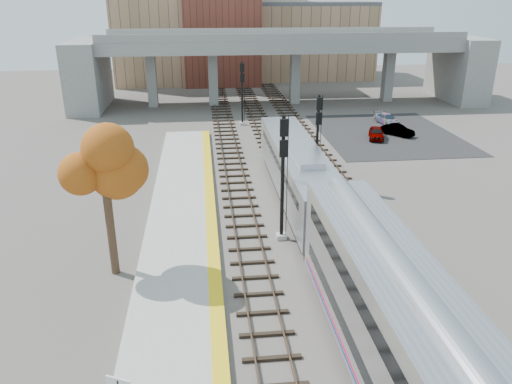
{
  "coord_description": "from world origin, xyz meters",
  "views": [
    {
      "loc": [
        -5.67,
        -22.12,
        14.2
      ],
      "look_at": [
        -2.49,
        6.74,
        2.5
      ],
      "focal_mm": 35.0,
      "sensor_mm": 36.0,
      "label": 1
    }
  ],
  "objects_px": {
    "signal_mast_far": "(242,95)",
    "car_c": "(387,119)",
    "car_b": "(398,130)",
    "locomotive": "(298,171)",
    "car_a": "(376,133)",
    "tree": "(103,166)",
    "signal_mast_near": "(283,179)",
    "signal_mast_mid": "(317,142)"
  },
  "relations": [
    {
      "from": "signal_mast_far",
      "to": "car_c",
      "type": "bearing_deg",
      "value": -4.75
    },
    {
      "from": "signal_mast_far",
      "to": "car_c",
      "type": "xyz_separation_m",
      "value": [
        16.56,
        -1.38,
        -2.88
      ]
    },
    {
      "from": "signal_mast_far",
      "to": "car_b",
      "type": "height_order",
      "value": "signal_mast_far"
    },
    {
      "from": "locomotive",
      "to": "car_a",
      "type": "distance_m",
      "value": 18.77
    },
    {
      "from": "tree",
      "to": "car_b",
      "type": "xyz_separation_m",
      "value": [
        25.48,
        25.01,
        -5.51
      ]
    },
    {
      "from": "signal_mast_far",
      "to": "signal_mast_near",
      "type": "bearing_deg",
      "value": -90.0
    },
    {
      "from": "signal_mast_near",
      "to": "tree",
      "type": "relative_size",
      "value": 0.94
    },
    {
      "from": "car_a",
      "to": "car_c",
      "type": "height_order",
      "value": "car_a"
    },
    {
      "from": "car_b",
      "to": "car_a",
      "type": "bearing_deg",
      "value": 160.52
    },
    {
      "from": "car_b",
      "to": "tree",
      "type": "bearing_deg",
      "value": -175.47
    },
    {
      "from": "locomotive",
      "to": "car_a",
      "type": "bearing_deg",
      "value": 53.52
    },
    {
      "from": "signal_mast_near",
      "to": "car_b",
      "type": "xyz_separation_m",
      "value": [
        15.91,
        22.08,
        -3.36
      ]
    },
    {
      "from": "locomotive",
      "to": "tree",
      "type": "distance_m",
      "value": 15.21
    },
    {
      "from": "signal_mast_near",
      "to": "signal_mast_far",
      "type": "bearing_deg",
      "value": 90.0
    },
    {
      "from": "tree",
      "to": "car_a",
      "type": "xyz_separation_m",
      "value": [
        22.79,
        24.01,
        -5.46
      ]
    },
    {
      "from": "car_c",
      "to": "signal_mast_mid",
      "type": "bearing_deg",
      "value": -136.62
    },
    {
      "from": "signal_mast_far",
      "to": "car_a",
      "type": "relative_size",
      "value": 1.95
    },
    {
      "from": "signal_mast_near",
      "to": "car_c",
      "type": "height_order",
      "value": "signal_mast_near"
    },
    {
      "from": "signal_mast_near",
      "to": "signal_mast_mid",
      "type": "bearing_deg",
      "value": 65.1
    },
    {
      "from": "signal_mast_far",
      "to": "tree",
      "type": "xyz_separation_m",
      "value": [
        -9.57,
        -31.4,
        2.63
      ]
    },
    {
      "from": "signal_mast_far",
      "to": "car_a",
      "type": "bearing_deg",
      "value": -29.22
    },
    {
      "from": "car_a",
      "to": "car_c",
      "type": "relative_size",
      "value": 0.93
    },
    {
      "from": "signal_mast_near",
      "to": "car_a",
      "type": "distance_m",
      "value": 25.1
    },
    {
      "from": "signal_mast_far",
      "to": "car_b",
      "type": "bearing_deg",
      "value": -21.9
    },
    {
      "from": "car_c",
      "to": "signal_mast_near",
      "type": "bearing_deg",
      "value": -133.74
    },
    {
      "from": "signal_mast_mid",
      "to": "signal_mast_far",
      "type": "relative_size",
      "value": 1.01
    },
    {
      "from": "locomotive",
      "to": "signal_mast_far",
      "type": "distance_m",
      "value": 22.56
    },
    {
      "from": "signal_mast_mid",
      "to": "car_b",
      "type": "distance_m",
      "value": 17.98
    },
    {
      "from": "locomotive",
      "to": "signal_mast_near",
      "type": "relative_size",
      "value": 2.46
    },
    {
      "from": "locomotive",
      "to": "car_b",
      "type": "xyz_separation_m",
      "value": [
        13.81,
        16.04,
        -1.66
      ]
    },
    {
      "from": "locomotive",
      "to": "signal_mast_far",
      "type": "height_order",
      "value": "signal_mast_far"
    },
    {
      "from": "locomotive",
      "to": "car_c",
      "type": "bearing_deg",
      "value": 55.52
    },
    {
      "from": "signal_mast_near",
      "to": "car_a",
      "type": "xyz_separation_m",
      "value": [
        13.22,
        21.07,
        -3.32
      ]
    },
    {
      "from": "tree",
      "to": "car_c",
      "type": "relative_size",
      "value": 2.12
    },
    {
      "from": "signal_mast_near",
      "to": "tree",
      "type": "bearing_deg",
      "value": -162.96
    },
    {
      "from": "tree",
      "to": "signal_mast_far",
      "type": "bearing_deg",
      "value": 73.05
    },
    {
      "from": "tree",
      "to": "signal_mast_near",
      "type": "bearing_deg",
      "value": 17.04
    },
    {
      "from": "signal_mast_far",
      "to": "locomotive",
      "type": "bearing_deg",
      "value": -84.65
    },
    {
      "from": "signal_mast_mid",
      "to": "car_b",
      "type": "relative_size",
      "value": 2.04
    },
    {
      "from": "signal_mast_near",
      "to": "signal_mast_far",
      "type": "height_order",
      "value": "signal_mast_near"
    },
    {
      "from": "locomotive",
      "to": "signal_mast_far",
      "type": "xyz_separation_m",
      "value": [
        -2.1,
        22.43,
        1.21
      ]
    },
    {
      "from": "signal_mast_near",
      "to": "car_a",
      "type": "bearing_deg",
      "value": 57.9
    }
  ]
}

